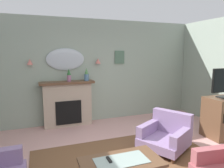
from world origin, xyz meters
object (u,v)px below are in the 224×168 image
(fireplace, at_px, (68,104))
(mantel_vase_right, at_px, (69,75))
(wall_sconce_right, at_px, (98,61))
(tv_remote, at_px, (109,160))
(wall_mirror, at_px, (65,59))
(framed_picture, at_px, (120,57))
(armchair_by_coffee_table, at_px, (166,134))
(mantel_vase_centre, at_px, (86,75))
(wall_sconce_left, at_px, (30,62))
(coffee_table, at_px, (121,165))
(tv_cabinet, at_px, (224,117))

(fireplace, bearing_deg, mantel_vase_right, -29.53)
(wall_sconce_right, height_order, tv_remote, wall_sconce_right)
(fireplace, xyz_separation_m, wall_mirror, (-0.00, 0.14, 1.14))
(framed_picture, height_order, armchair_by_coffee_table, framed_picture)
(fireplace, xyz_separation_m, framed_picture, (1.50, 0.15, 1.18))
(wall_mirror, xyz_separation_m, wall_sconce_right, (0.85, -0.05, -0.05))
(mantel_vase_centre, height_order, wall_mirror, wall_mirror)
(mantel_vase_centre, xyz_separation_m, wall_mirror, (-0.50, 0.17, 0.40))
(wall_sconce_left, xyz_separation_m, tv_remote, (0.99, -2.86, -1.21))
(wall_sconce_left, bearing_deg, fireplace, -6.16)
(fireplace, relative_size, wall_sconce_right, 9.71)
(mantel_vase_right, distance_m, mantel_vase_centre, 0.45)
(fireplace, bearing_deg, wall_sconce_left, 173.84)
(wall_mirror, bearing_deg, wall_sconce_right, -3.37)
(tv_remote, bearing_deg, mantel_vase_centre, 82.62)
(wall_mirror, xyz_separation_m, armchair_by_coffee_table, (1.61, -2.14, -1.40))
(coffee_table, height_order, tv_cabinet, tv_cabinet)
(tv_cabinet, bearing_deg, wall_mirror, 146.79)
(wall_sconce_left, height_order, wall_sconce_right, same)
(mantel_vase_right, relative_size, wall_mirror, 0.34)
(coffee_table, distance_m, tv_cabinet, 3.01)
(wall_mirror, bearing_deg, mantel_vase_right, -73.61)
(armchair_by_coffee_table, bearing_deg, tv_cabinet, 2.39)
(mantel_vase_centre, xyz_separation_m, framed_picture, (1.00, 0.18, 0.44))
(mantel_vase_centre, xyz_separation_m, armchair_by_coffee_table, (1.11, -1.97, -1.01))
(framed_picture, xyz_separation_m, coffee_table, (-1.20, -2.98, -1.37))
(fireplace, height_order, coffee_table, fireplace)
(mantel_vase_right, relative_size, armchair_by_coffee_table, 0.29)
(wall_sconce_right, relative_size, armchair_by_coffee_table, 0.13)
(mantel_vase_centre, bearing_deg, fireplace, 176.76)
(mantel_vase_right, xyz_separation_m, armchair_by_coffee_table, (1.56, -1.97, -1.02))
(fireplace, xyz_separation_m, armchair_by_coffee_table, (1.61, -2.00, -0.27))
(wall_mirror, xyz_separation_m, framed_picture, (1.50, 0.01, 0.04))
(framed_picture, relative_size, tv_cabinet, 0.40)
(coffee_table, distance_m, armchair_by_coffee_table, 1.55)
(armchair_by_coffee_table, height_order, tv_cabinet, tv_cabinet)
(tv_cabinet, bearing_deg, mantel_vase_centre, 144.49)
(wall_sconce_left, height_order, tv_cabinet, wall_sconce_left)
(fireplace, height_order, wall_mirror, wall_mirror)
(fireplace, distance_m, framed_picture, 1.91)
(fireplace, distance_m, tv_cabinet, 3.71)
(coffee_table, bearing_deg, tv_remote, 158.89)
(mantel_vase_centre, height_order, framed_picture, framed_picture)
(framed_picture, distance_m, armchair_by_coffee_table, 2.59)
(mantel_vase_right, bearing_deg, wall_sconce_right, 8.53)
(framed_picture, relative_size, armchair_by_coffee_table, 0.33)
(coffee_table, height_order, tv_remote, tv_remote)
(wall_sconce_left, bearing_deg, wall_mirror, 3.37)
(mantel_vase_right, height_order, wall_sconce_left, wall_sconce_left)
(fireplace, xyz_separation_m, tv_remote, (0.14, -2.77, -0.12))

